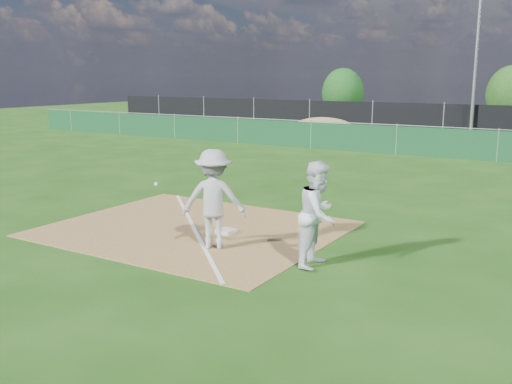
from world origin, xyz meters
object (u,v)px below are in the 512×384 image
at_px(light_pole, 476,61).
at_px(first_base, 226,231).
at_px(play_at_first, 214,199).
at_px(car_left, 379,115).
at_px(tree_mid, 512,94).
at_px(car_mid, 470,118).
at_px(tree_left, 343,92).
at_px(runner, 318,214).

distance_m(light_pole, first_base, 22.00).
relative_size(first_base, play_at_first, 0.15).
bearing_deg(first_base, car_left, 102.91).
height_order(first_base, car_left, car_left).
height_order(light_pole, car_left, light_pole).
distance_m(light_pole, play_at_first, 22.82).
bearing_deg(car_left, tree_mid, -70.85).
bearing_deg(first_base, car_mid, 90.51).
relative_size(play_at_first, tree_left, 0.60).
distance_m(first_base, tree_mid, 32.58).
height_order(light_pole, first_base, light_pole).
relative_size(first_base, car_mid, 0.07).
bearing_deg(tree_left, first_base, -71.08).
height_order(first_base, car_mid, car_mid).
relative_size(light_pole, car_left, 1.88).
relative_size(car_left, tree_left, 1.10).
relative_size(runner, car_left, 0.44).
relative_size(runner, car_mid, 0.40).
distance_m(light_pole, runner, 22.78).
relative_size(light_pole, car_mid, 1.72).
bearing_deg(tree_mid, light_pole, -92.23).
bearing_deg(play_at_first, runner, 3.13).
distance_m(runner, car_mid, 27.17).
bearing_deg(light_pole, runner, -85.30).
relative_size(car_mid, tree_mid, 1.17).
height_order(play_at_first, tree_mid, tree_mid).
bearing_deg(light_pole, car_left, 141.68).
bearing_deg(car_mid, play_at_first, -162.63).
bearing_deg(tree_mid, car_left, -143.58).
distance_m(light_pole, car_left, 9.39).
bearing_deg(first_base, tree_left, 108.92).
xyz_separation_m(car_left, tree_mid, (7.33, 5.40, 1.32)).
bearing_deg(car_left, light_pole, -145.60).
xyz_separation_m(play_at_first, tree_mid, (0.72, 33.48, 1.07)).
xyz_separation_m(light_pole, play_at_first, (-0.30, -22.61, -3.02)).
height_order(runner, tree_left, tree_left).
distance_m(first_base, tree_left, 34.61).
distance_m(light_pole, car_mid, 5.64).
xyz_separation_m(first_base, car_mid, (-0.23, 26.17, 0.72)).
relative_size(car_mid, tree_left, 1.21).
distance_m(play_at_first, runner, 2.15).
xyz_separation_m(light_pole, runner, (1.85, -22.50, -3.07)).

